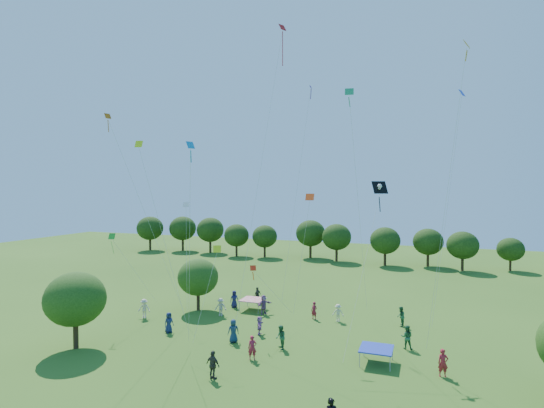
% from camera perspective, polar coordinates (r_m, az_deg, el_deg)
% --- Properties ---
extents(near_tree_west, '(4.51, 4.51, 5.80)m').
position_cam_1_polar(near_tree_west, '(36.05, -24.94, -11.52)').
color(near_tree_west, '#422B19').
rests_on(near_tree_west, ground).
extents(near_tree_north, '(4.04, 4.04, 5.13)m').
position_cam_1_polar(near_tree_north, '(43.46, -9.91, -9.66)').
color(near_tree_north, '#422B19').
rests_on(near_tree_north, ground).
extents(treeline, '(88.01, 8.77, 6.77)m').
position_cam_1_polar(treeline, '(71.74, 10.30, -4.42)').
color(treeline, '#422B19').
rests_on(treeline, ground).
extents(tent_red_stripe, '(2.20, 2.20, 1.10)m').
position_cam_1_polar(tent_red_stripe, '(43.43, -2.61, -12.72)').
color(tent_red_stripe, red).
rests_on(tent_red_stripe, ground).
extents(tent_blue, '(2.20, 2.20, 1.10)m').
position_cam_1_polar(tent_blue, '(31.79, 13.86, -18.37)').
color(tent_blue, '#1A32AC').
rests_on(tent_blue, ground).
extents(crowd_person_0, '(0.95, 0.89, 1.73)m').
position_cam_1_polar(crowd_person_0, '(44.45, -5.10, -12.61)').
color(crowd_person_0, '#1C1B4F').
rests_on(crowd_person_0, ground).
extents(crowd_person_1, '(0.75, 0.58, 1.78)m').
position_cam_1_polar(crowd_person_1, '(31.13, 22.01, -19.20)').
color(crowd_person_1, maroon).
rests_on(crowd_person_1, ground).
extents(crowd_person_2, '(0.51, 0.88, 1.73)m').
position_cam_1_polar(crowd_person_2, '(40.20, 16.93, -14.28)').
color(crowd_person_2, '#255735').
rests_on(crowd_person_2, ground).
extents(crowd_person_3, '(1.26, 0.77, 1.79)m').
position_cam_1_polar(crowd_person_3, '(42.58, -16.82, -13.30)').
color(crowd_person_3, beige).
rests_on(crowd_person_3, ground).
extents(crowd_person_4, '(0.73, 1.09, 1.70)m').
position_cam_1_polar(crowd_person_4, '(45.92, -1.96, -12.15)').
color(crowd_person_4, '#403A33').
rests_on(crowd_person_4, ground).
extents(crowd_person_5, '(0.83, 1.51, 1.53)m').
position_cam_1_polar(crowd_person_5, '(36.56, -1.68, -16.01)').
color(crowd_person_5, '#AE66AF').
rests_on(crowd_person_5, ground).
extents(crowd_person_6, '(0.77, 0.95, 1.70)m').
position_cam_1_polar(crowd_person_6, '(38.02, -13.70, -15.22)').
color(crowd_person_6, navy).
rests_on(crowd_person_6, ground).
extents(crowd_person_7, '(0.75, 0.64, 1.70)m').
position_cam_1_polar(crowd_person_7, '(31.69, -2.66, -18.74)').
color(crowd_person_7, maroon).
rests_on(crowd_person_7, ground).
extents(crowd_person_8, '(0.91, 0.52, 1.80)m').
position_cam_1_polar(crowd_person_8, '(35.06, 17.67, -16.68)').
color(crowd_person_8, '#2B643B').
rests_on(crowd_person_8, ground).
extents(crowd_person_9, '(1.07, 0.54, 1.60)m').
position_cam_1_polar(crowd_person_9, '(40.31, 8.87, -14.27)').
color(crowd_person_9, beige).
rests_on(crowd_person_9, ground).
extents(crowd_person_10, '(1.15, 0.74, 1.82)m').
position_cam_1_polar(crowd_person_10, '(29.02, -7.94, -20.64)').
color(crowd_person_10, '#3C3730').
rests_on(crowd_person_10, ground).
extents(crowd_person_11, '(1.34, 1.83, 1.87)m').
position_cam_1_polar(crowd_person_11, '(42.02, -1.12, -13.37)').
color(crowd_person_11, '#895085').
rests_on(crowd_person_11, ground).
extents(crowd_person_12, '(1.01, 0.93, 1.83)m').
position_cam_1_polar(crowd_person_12, '(34.94, -5.21, -16.63)').
color(crowd_person_12, '#1A2D4C').
rests_on(crowd_person_12, ground).
extents(crowd_person_13, '(0.69, 0.55, 1.61)m').
position_cam_1_polar(crowd_person_13, '(40.71, 5.69, -14.08)').
color(crowd_person_13, maroon).
rests_on(crowd_person_13, ground).
extents(crowd_person_14, '(0.86, 1.01, 1.80)m').
position_cam_1_polar(crowd_person_14, '(33.47, 1.17, -17.50)').
color(crowd_person_14, '#285E39').
rests_on(crowd_person_14, ground).
extents(crowd_person_15, '(1.20, 0.76, 1.71)m').
position_cam_1_polar(crowd_person_15, '(41.76, -6.91, -13.60)').
color(crowd_person_15, '#BEA998').
rests_on(crowd_person_15, ground).
extents(pirate_kite, '(1.98, 8.19, 11.40)m').
position_cam_1_polar(pirate_kite, '(33.42, 14.19, 1.78)').
color(pirate_kite, black).
extents(red_high_kite, '(1.37, 8.52, 25.89)m').
position_cam_1_polar(red_high_kite, '(39.02, 0.32, 15.93)').
color(red_high_kite, red).
extents(small_kite_0, '(2.16, 1.53, 10.42)m').
position_cam_1_polar(small_kite_0, '(34.71, 4.81, -1.23)').
color(small_kite_0, red).
extents(small_kite_1, '(2.52, 3.68, 4.63)m').
position_cam_1_polar(small_kite_1, '(34.96, -1.82, -9.61)').
color(small_kite_1, '#FE270D').
extents(small_kite_2, '(3.65, 1.56, 14.41)m').
position_cam_1_polar(small_kite_2, '(33.08, -16.18, 2.62)').
color(small_kite_2, '#D5E814').
extents(small_kite_3, '(1.93, 4.30, 6.89)m').
position_cam_1_polar(small_kite_3, '(40.30, -20.05, -5.38)').
color(small_kite_3, green).
extents(small_kite_4, '(2.38, 3.20, 18.83)m').
position_cam_1_polar(small_kite_4, '(37.31, 23.46, 7.67)').
color(small_kite_4, blue).
extents(small_kite_5, '(2.05, 3.46, 21.24)m').
position_cam_1_polar(small_kite_5, '(42.56, 3.98, 6.34)').
color(small_kite_5, '#641684').
extents(small_kite_6, '(2.01, 2.89, 9.56)m').
position_cam_1_polar(small_kite_6, '(40.56, -11.47, -2.21)').
color(small_kite_6, silver).
extents(small_kite_7, '(1.92, 2.67, 13.79)m').
position_cam_1_polar(small_kite_7, '(27.92, -10.95, 1.77)').
color(small_kite_7, '#0D83C7').
extents(small_kite_8, '(4.32, 4.81, 16.94)m').
position_cam_1_polar(small_kite_8, '(37.33, -18.91, 4.72)').
color(small_kite_8, '#DF5E0D').
extents(small_kite_9, '(2.34, 1.35, 19.97)m').
position_cam_1_polar(small_kite_9, '(29.59, 23.59, 10.38)').
color(small_kite_9, orange).
extents(small_kite_10, '(1.25, 2.29, 6.64)m').
position_cam_1_polar(small_kite_10, '(31.41, -7.76, -7.48)').
color(small_kite_10, '#D2E013').
extents(small_kite_11, '(1.08, 5.91, 18.47)m').
position_cam_1_polar(small_kite_11, '(34.20, 10.86, 8.36)').
color(small_kite_11, '#198C4F').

